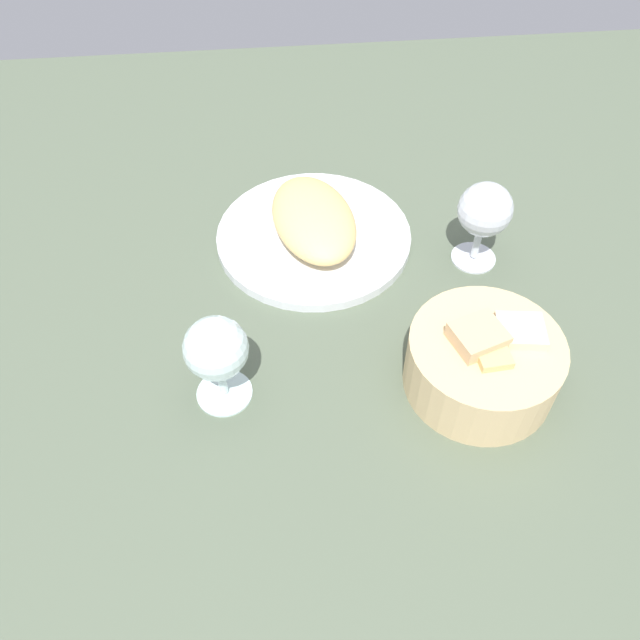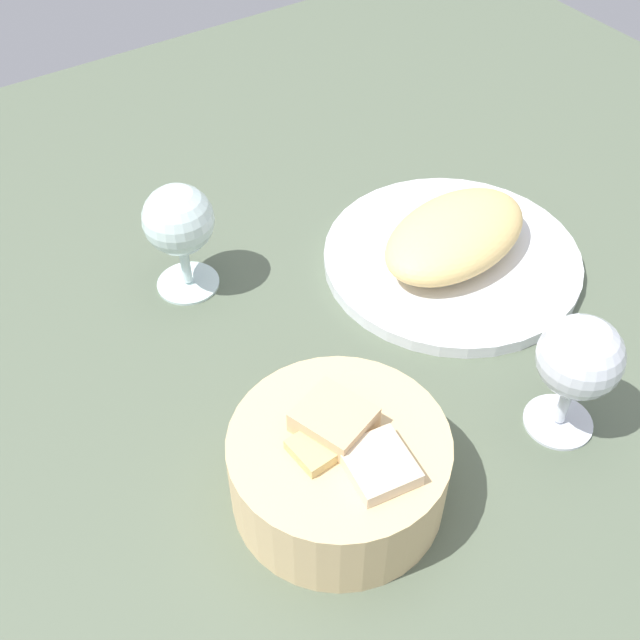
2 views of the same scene
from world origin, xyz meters
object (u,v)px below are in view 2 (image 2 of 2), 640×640
wine_glass_near (179,224)px  wine_glass_far (579,362)px  plate (452,259)px  bread_basket (340,467)px

wine_glass_near → wine_glass_far: 39.07cm
plate → bread_basket: size_ratio=1.57×
wine_glass_near → bread_basket: bearing=87.6°
plate → wine_glass_near: (24.83, -12.65, 7.23)cm
wine_glass_near → wine_glass_far: wine_glass_far is taller
bread_basket → wine_glass_far: size_ratio=1.41×
plate → bread_basket: bread_basket is taller
plate → wine_glass_near: wine_glass_near is taller
plate → bread_basket: bearing=32.8°
plate → wine_glass_near: size_ratio=2.25×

